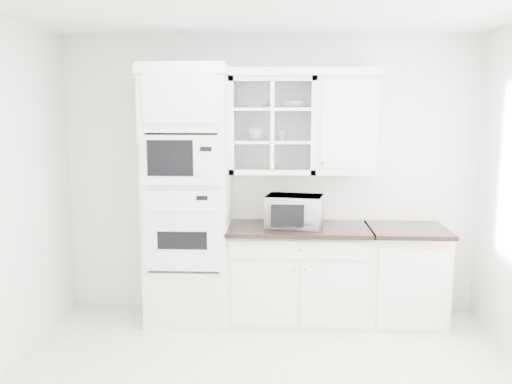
{
  "coord_description": "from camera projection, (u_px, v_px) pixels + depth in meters",
  "views": [
    {
      "loc": [
        0.13,
        -3.51,
        2.01
      ],
      "look_at": [
        -0.1,
        1.05,
        1.3
      ],
      "focal_mm": 38.0,
      "sensor_mm": 36.0,
      "label": 1
    }
  ],
  "objects": [
    {
      "name": "bowl_b",
      "position": [
        293.0,
        105.0,
        5.01
      ],
      "size": [
        0.25,
        0.25,
        0.06
      ],
      "primitive_type": "imported",
      "rotation": [
        0.0,
        0.0,
        -0.24
      ],
      "color": "white",
      "rests_on": "upper_cabinet_glass"
    },
    {
      "name": "base_cabinet_run",
      "position": [
        298.0,
        273.0,
        5.13
      ],
      "size": [
        1.32,
        0.67,
        0.92
      ],
      "color": "white",
      "rests_on": "ground"
    },
    {
      "name": "cup_b",
      "position": [
        281.0,
        135.0,
        5.08
      ],
      "size": [
        0.13,
        0.13,
        0.1
      ],
      "primitive_type": "imported",
      "rotation": [
        0.0,
        0.0,
        0.27
      ],
      "color": "white",
      "rests_on": "upper_cabinet_glass"
    },
    {
      "name": "extra_base_cabinet",
      "position": [
        405.0,
        275.0,
        5.08
      ],
      "size": [
        0.72,
        0.67,
        0.92
      ],
      "color": "white",
      "rests_on": "ground"
    },
    {
      "name": "bowl_a",
      "position": [
        256.0,
        105.0,
        5.03
      ],
      "size": [
        0.26,
        0.26,
        0.05
      ],
      "primitive_type": "imported",
      "rotation": [
        0.0,
        0.0,
        -0.17
      ],
      "color": "white",
      "rests_on": "upper_cabinet_glass"
    },
    {
      "name": "room_shell",
      "position": [
        265.0,
        140.0,
        3.93
      ],
      "size": [
        4.0,
        3.5,
        2.7
      ],
      "color": "white",
      "rests_on": "ground"
    },
    {
      "name": "upper_cabinet_solid",
      "position": [
        345.0,
        125.0,
        5.03
      ],
      "size": [
        0.55,
        0.33,
        0.9
      ],
      "primitive_type": "cube",
      "color": "white",
      "rests_on": "room_shell"
    },
    {
      "name": "crown_molding",
      "position": [
        262.0,
        72.0,
        4.97
      ],
      "size": [
        2.14,
        0.38,
        0.07
      ],
      "primitive_type": "cube",
      "color": "white",
      "rests_on": "room_shell"
    },
    {
      "name": "upper_cabinet_glass",
      "position": [
        273.0,
        125.0,
        5.06
      ],
      "size": [
        0.8,
        0.33,
        0.9
      ],
      "color": "white",
      "rests_on": "room_shell"
    },
    {
      "name": "oven_column",
      "position": [
        188.0,
        196.0,
        5.04
      ],
      "size": [
        0.76,
        0.68,
        2.4
      ],
      "color": "white",
      "rests_on": "ground"
    },
    {
      "name": "cup_a",
      "position": [
        256.0,
        134.0,
        5.07
      ],
      "size": [
        0.15,
        0.15,
        0.11
      ],
      "primitive_type": "imported",
      "rotation": [
        0.0,
        0.0,
        0.05
      ],
      "color": "white",
      "rests_on": "upper_cabinet_glass"
    },
    {
      "name": "countertop_microwave",
      "position": [
        295.0,
        211.0,
        5.02
      ],
      "size": [
        0.57,
        0.5,
        0.29
      ],
      "primitive_type": "imported",
      "rotation": [
        0.0,
        0.0,
        2.97
      ],
      "color": "white",
      "rests_on": "base_cabinet_run"
    }
  ]
}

